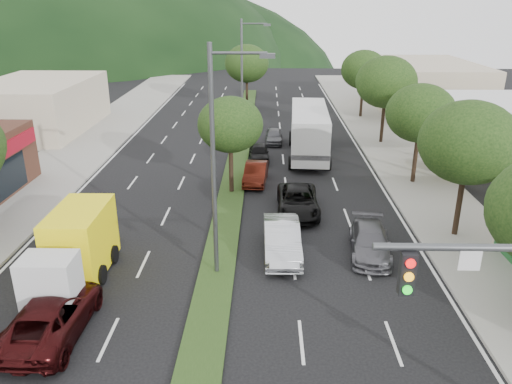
{
  "coord_description": "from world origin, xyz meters",
  "views": [
    {
      "loc": [
        2.17,
        -11.59,
        11.5
      ],
      "look_at": [
        1.68,
        12.17,
        2.31
      ],
      "focal_mm": 35.0,
      "sensor_mm": 36.0,
      "label": 1
    }
  ],
  "objects_px": {
    "tree_r_e": "(364,70)",
    "car_queue_a": "(259,152)",
    "tree_r_c": "(421,113)",
    "streetlight_mid": "(244,72)",
    "tree_med_near": "(230,125)",
    "tree_med_far": "(247,64)",
    "streetlight_near": "(218,154)",
    "car_queue_d": "(298,201)",
    "car_queue_b": "(370,242)",
    "tree_r_d": "(386,82)",
    "car_queue_c": "(256,173)",
    "suv_maroon": "(51,316)",
    "tree_r_b": "(469,143)",
    "box_truck": "(76,250)",
    "car_queue_e": "(274,136)",
    "sedan_silver": "(282,239)",
    "motorhome": "(309,131)"
  },
  "relations": [
    {
      "from": "tree_r_d",
      "to": "car_queue_b",
      "type": "height_order",
      "value": "tree_r_d"
    },
    {
      "from": "tree_r_b",
      "to": "tree_med_far",
      "type": "bearing_deg",
      "value": 110.56
    },
    {
      "from": "tree_r_d",
      "to": "car_queue_a",
      "type": "xyz_separation_m",
      "value": [
        -10.37,
        -5.06,
        -4.56
      ]
    },
    {
      "from": "tree_r_b",
      "to": "suv_maroon",
      "type": "height_order",
      "value": "tree_r_b"
    },
    {
      "from": "tree_r_c",
      "to": "car_queue_d",
      "type": "xyz_separation_m",
      "value": [
        -7.98,
        -5.06,
        -4.05
      ]
    },
    {
      "from": "box_truck",
      "to": "tree_r_d",
      "type": "bearing_deg",
      "value": -128.55
    },
    {
      "from": "tree_r_c",
      "to": "car_queue_a",
      "type": "height_order",
      "value": "tree_r_c"
    },
    {
      "from": "car_queue_b",
      "to": "suv_maroon",
      "type": "bearing_deg",
      "value": -146.88
    },
    {
      "from": "car_queue_a",
      "to": "streetlight_near",
      "type": "bearing_deg",
      "value": -98.0
    },
    {
      "from": "suv_maroon",
      "to": "streetlight_mid",
      "type": "bearing_deg",
      "value": -100.2
    },
    {
      "from": "car_queue_a",
      "to": "car_queue_b",
      "type": "xyz_separation_m",
      "value": [
        5.56,
        -15.0,
        0.03
      ]
    },
    {
      "from": "sedan_silver",
      "to": "car_queue_b",
      "type": "distance_m",
      "value": 4.22
    },
    {
      "from": "car_queue_a",
      "to": "streetlight_mid",
      "type": "bearing_deg",
      "value": 96.82
    },
    {
      "from": "tree_r_b",
      "to": "suv_maroon",
      "type": "xyz_separation_m",
      "value": [
        -17.61,
        -8.45,
        -4.29
      ]
    },
    {
      "from": "streetlight_mid",
      "to": "car_queue_e",
      "type": "height_order",
      "value": "streetlight_mid"
    },
    {
      "from": "tree_r_b",
      "to": "tree_med_far",
      "type": "height_order",
      "value": "tree_r_b"
    },
    {
      "from": "car_queue_c",
      "to": "streetlight_mid",
      "type": "bearing_deg",
      "value": 100.04
    },
    {
      "from": "tree_med_far",
      "to": "streetlight_mid",
      "type": "xyz_separation_m",
      "value": [
        0.21,
        -11.0,
        0.58
      ]
    },
    {
      "from": "tree_r_d",
      "to": "tree_med_near",
      "type": "distance_m",
      "value": 16.99
    },
    {
      "from": "streetlight_near",
      "to": "car_queue_c",
      "type": "bearing_deg",
      "value": 83.81
    },
    {
      "from": "tree_r_c",
      "to": "streetlight_mid",
      "type": "distance_m",
      "value": 17.57
    },
    {
      "from": "car_queue_d",
      "to": "car_queue_b",
      "type": "bearing_deg",
      "value": -57.16
    },
    {
      "from": "motorhome",
      "to": "tree_r_e",
      "type": "bearing_deg",
      "value": 67.56
    },
    {
      "from": "tree_med_near",
      "to": "car_queue_e",
      "type": "distance_m",
      "value": 12.85
    },
    {
      "from": "tree_r_e",
      "to": "suv_maroon",
      "type": "height_order",
      "value": "tree_r_e"
    },
    {
      "from": "car_queue_b",
      "to": "streetlight_mid",
      "type": "bearing_deg",
      "value": 113.44
    },
    {
      "from": "tree_r_c",
      "to": "streetlight_near",
      "type": "distance_m",
      "value": 16.85
    },
    {
      "from": "sedan_silver",
      "to": "car_queue_c",
      "type": "relative_size",
      "value": 1.2
    },
    {
      "from": "tree_r_d",
      "to": "car_queue_e",
      "type": "bearing_deg",
      "value": -179.6
    },
    {
      "from": "tree_r_e",
      "to": "car_queue_d",
      "type": "relative_size",
      "value": 1.33
    },
    {
      "from": "tree_r_e",
      "to": "car_queue_a",
      "type": "distance_m",
      "value": 18.78
    },
    {
      "from": "tree_med_near",
      "to": "tree_med_far",
      "type": "bearing_deg",
      "value": 90.0
    },
    {
      "from": "sedan_silver",
      "to": "motorhome",
      "type": "xyz_separation_m",
      "value": [
        2.53,
        16.4,
        1.17
      ]
    },
    {
      "from": "tree_r_c",
      "to": "car_queue_b",
      "type": "distance_m",
      "value": 11.88
    },
    {
      "from": "car_queue_b",
      "to": "car_queue_c",
      "type": "distance_m",
      "value": 11.5
    },
    {
      "from": "tree_r_e",
      "to": "streetlight_mid",
      "type": "distance_m",
      "value": 13.73
    },
    {
      "from": "car_queue_e",
      "to": "car_queue_a",
      "type": "bearing_deg",
      "value": -103.3
    },
    {
      "from": "tree_r_e",
      "to": "car_queue_e",
      "type": "distance_m",
      "value": 14.27
    },
    {
      "from": "tree_r_d",
      "to": "tree_r_c",
      "type": "bearing_deg",
      "value": -90.0
    },
    {
      "from": "tree_med_near",
      "to": "tree_med_far",
      "type": "relative_size",
      "value": 0.87
    },
    {
      "from": "car_queue_d",
      "to": "box_truck",
      "type": "relative_size",
      "value": 0.82
    },
    {
      "from": "suv_maroon",
      "to": "tree_r_c",
      "type": "bearing_deg",
      "value": -135.98
    },
    {
      "from": "car_queue_c",
      "to": "box_truck",
      "type": "distance_m",
      "value": 14.68
    },
    {
      "from": "sedan_silver",
      "to": "car_queue_a",
      "type": "bearing_deg",
      "value": 93.55
    },
    {
      "from": "tree_r_d",
      "to": "tree_med_far",
      "type": "relative_size",
      "value": 1.03
    },
    {
      "from": "motorhome",
      "to": "streetlight_near",
      "type": "bearing_deg",
      "value": -103.34
    },
    {
      "from": "suv_maroon",
      "to": "car_queue_c",
      "type": "relative_size",
      "value": 1.33
    },
    {
      "from": "tree_r_c",
      "to": "tree_r_d",
      "type": "bearing_deg",
      "value": 90.0
    },
    {
      "from": "tree_r_d",
      "to": "motorhome",
      "type": "relative_size",
      "value": 0.74
    },
    {
      "from": "car_queue_a",
      "to": "tree_med_near",
      "type": "bearing_deg",
      "value": -106.41
    }
  ]
}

